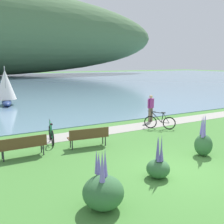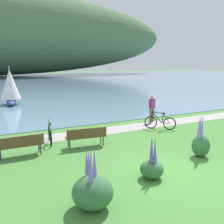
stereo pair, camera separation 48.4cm
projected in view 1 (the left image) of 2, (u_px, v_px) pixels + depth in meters
ground_plane at (177, 170)px, 9.28m from camera, size 200.00×200.00×0.00m
shoreline_path at (99, 132)px, 14.40m from camera, size 60.00×1.50×0.01m
park_bench_near_camera at (88, 136)px, 11.73m from camera, size 1.84×0.69×0.88m
park_bench_further_along at (23, 145)px, 10.43m from camera, size 1.80×0.49×0.88m
bicycle_leaning_near_bench at (160, 122)px, 15.02m from camera, size 1.29×1.30×1.01m
bicycle_beside_path at (51, 135)px, 12.38m from camera, size 0.38×1.75×1.01m
person_at_shoreline at (151, 106)px, 16.78m from camera, size 0.59×0.32×1.71m
echium_bush_closest_to_camera at (203, 143)px, 10.68m from camera, size 0.71×0.71×1.74m
echium_bush_beside_closest at (103, 191)px, 6.79m from camera, size 1.07×1.07×1.63m
echium_bush_mid_cluster at (158, 166)px, 8.64m from camera, size 0.77×0.77×1.50m
sailboat_nearest_to_shore at (6, 87)px, 23.01m from camera, size 1.92×2.96×3.38m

